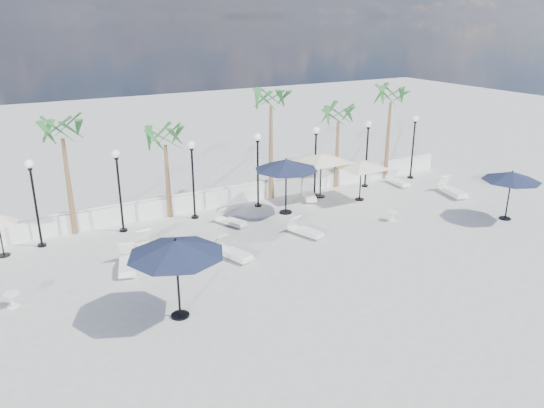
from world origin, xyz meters
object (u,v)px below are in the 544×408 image
lounger_3 (149,249)px  parasol_cream_sq_b (362,162)px  lounger_1 (231,221)px  lounger_6 (452,190)px  lounger_2 (232,252)px  lounger_5 (306,230)px  parasol_navy_left (176,248)px  lounger_4 (309,195)px  parasol_cream_sq_a (321,155)px  parasol_navy_right (512,177)px  lounger_0 (127,263)px  parasol_navy_mid (286,165)px  lounger_7 (398,181)px

lounger_3 → parasol_cream_sq_b: size_ratio=0.47×
lounger_1 → lounger_6: lounger_6 is taller
lounger_2 → lounger_3: 3.47m
lounger_5 → parasol_navy_left: size_ratio=0.59×
lounger_6 → lounger_4: bearing=168.4°
lounger_1 → parasol_navy_left: 8.51m
parasol_cream_sq_a → parasol_navy_right: bearing=-50.2°
lounger_4 → parasol_navy_left: 13.16m
lounger_5 → parasol_cream_sq_b: size_ratio=0.40×
parasol_cream_sq_b → lounger_0: bearing=-170.3°
lounger_1 → lounger_2: 3.63m
parasol_navy_left → parasol_navy_mid: 10.44m
lounger_7 → parasol_navy_right: bearing=-80.8°
parasol_navy_right → parasol_cream_sq_a: (-6.01, 7.20, 0.21)m
parasol_navy_left → parasol_cream_sq_b: (12.48, 6.53, -0.33)m
lounger_2 → lounger_4: (6.78, 4.73, -0.01)m
lounger_0 → lounger_4: 11.43m
lounger_1 → lounger_0: bearing=179.4°
parasol_navy_right → parasol_cream_sq_b: parasol_navy_right is taller
lounger_7 → parasol_cream_sq_a: parasol_cream_sq_a is taller
lounger_5 → parasol_navy_left: bearing=-170.9°
lounger_1 → parasol_cream_sq_b: (7.58, -0.07, 1.92)m
lounger_7 → parasol_navy_mid: size_ratio=0.55×
parasol_navy_right → parasol_cream_sq_a: bearing=129.8°
lounger_3 → lounger_6: size_ratio=0.94×
lounger_0 → parasol_cream_sq_b: parasol_cream_sq_b is taller
parasol_navy_mid → parasol_navy_left: bearing=-139.9°
parasol_navy_mid → lounger_1: bearing=-177.5°
parasol_cream_sq_a → parasol_cream_sq_b: parasol_cream_sq_a is taller
lounger_5 → parasol_cream_sq_a: bearing=30.6°
parasol_navy_right → parasol_cream_sq_a: size_ratio=0.53×
lounger_3 → parasol_navy_mid: (7.46, 1.55, 2.23)m
lounger_2 → lounger_4: size_ratio=1.06×
parasol_navy_mid → lounger_0: bearing=-164.2°
lounger_6 → parasol_navy_mid: (-9.48, 1.98, 2.22)m
lounger_5 → lounger_7: (8.82, 3.82, -0.00)m
parasol_navy_left → parasol_cream_sq_a: bearing=36.2°
lounger_4 → parasol_navy_right: 10.04m
lounger_1 → lounger_4: bearing=-8.5°
lounger_4 → lounger_6: 7.95m
lounger_1 → lounger_7: 11.29m
lounger_2 → lounger_5: 3.93m
parasol_cream_sq_a → lounger_0: bearing=-162.3°
lounger_3 → parasol_navy_right: (16.38, -4.40, 1.90)m
lounger_0 → parasol_cream_sq_b: 13.41m
lounger_5 → parasol_cream_sq_a: 5.90m
lounger_7 → parasol_cream_sq_b: size_ratio=0.38×
lounger_2 → parasol_cream_sq_b: 9.80m
lounger_1 → lounger_2: bearing=-137.1°
lounger_1 → lounger_4: 5.50m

